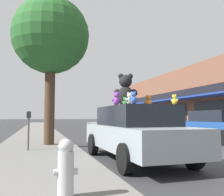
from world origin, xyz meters
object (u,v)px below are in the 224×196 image
object	(u,v)px
teddy_bear_white	(133,99)
teddy_bear_orange	(148,101)
teddy_bear_giant	(126,91)
teddy_bear_green	(125,102)
teddy_bear_cream	(129,99)
teddy_bear_pink	(122,102)
teddy_bear_blue	(134,98)
street_tree	(51,37)
teddy_bear_yellow	(174,100)
parking_meter	(29,125)
teddy_bear_purple	(116,99)
parked_car_far_right	(151,122)
parked_car_far_center	(217,125)
plush_art_car	(135,132)
fire_hydrant	(66,168)

from	to	relation	value
teddy_bear_white	teddy_bear_orange	bearing A→B (deg)	-85.90
teddy_bear_giant	teddy_bear_orange	xyz separation A→B (m)	(0.72, -0.01, -0.30)
teddy_bear_orange	teddy_bear_green	xyz separation A→B (m)	(-0.86, -0.31, -0.05)
teddy_bear_giant	teddy_bear_cream	distance (m)	1.07
teddy_bear_pink	teddy_bear_blue	distance (m)	1.95
street_tree	teddy_bear_white	bearing A→B (deg)	-67.49
teddy_bear_white	teddy_bear_orange	world-z (taller)	teddy_bear_orange
teddy_bear_yellow	teddy_bear_green	distance (m)	1.44
teddy_bear_giant	parking_meter	world-z (taller)	teddy_bear_giant
teddy_bear_purple	parked_car_far_right	distance (m)	13.30
teddy_bear_cream	parked_car_far_right	distance (m)	13.48
teddy_bear_blue	teddy_bear_purple	bearing A→B (deg)	-55.43
teddy_bear_orange	teddy_bear_purple	bearing A→B (deg)	19.88
parked_car_far_center	parking_meter	bearing A→B (deg)	-169.29
parked_car_far_center	parked_car_far_right	xyz separation A→B (m)	(-0.00, 7.44, 0.02)
teddy_bear_giant	parking_meter	bearing A→B (deg)	-18.92
teddy_bear_purple	teddy_bear_blue	bearing A→B (deg)	109.61
teddy_bear_giant	teddy_bear_cream	world-z (taller)	teddy_bear_giant
teddy_bear_pink	teddy_bear_orange	xyz separation A→B (m)	(0.69, -0.46, -0.00)
parked_car_far_right	parking_meter	bearing A→B (deg)	-133.98
parked_car_far_right	street_tree	world-z (taller)	street_tree
parking_meter	teddy_bear_giant	bearing A→B (deg)	-33.53
teddy_bear_yellow	teddy_bear_orange	world-z (taller)	teddy_bear_orange
parked_car_far_center	teddy_bear_white	bearing A→B (deg)	-143.34
teddy_bear_white	teddy_bear_giant	bearing A→B (deg)	-56.10
parked_car_far_right	plush_art_car	bearing A→B (deg)	-117.43
teddy_bear_blue	fire_hydrant	bearing A→B (deg)	71.11
fire_hydrant	teddy_bear_green	bearing A→B (deg)	57.67
teddy_bear_purple	fire_hydrant	size ratio (longest dim) A/B	0.46
plush_art_car	parked_car_far_right	bearing A→B (deg)	61.03
teddy_bear_orange	parking_meter	bearing A→B (deg)	-35.42
plush_art_car	teddy_bear_purple	world-z (taller)	teddy_bear_purple
fire_hydrant	parking_meter	bearing A→B (deg)	97.39
teddy_bear_orange	plush_art_car	bearing A→B (deg)	23.47
teddy_bear_giant	teddy_bear_green	world-z (taller)	teddy_bear_giant
teddy_bear_pink	street_tree	xyz separation A→B (m)	(-2.08, 2.89, 2.79)
parking_meter	teddy_bear_pink	bearing A→B (deg)	-26.36
teddy_bear_yellow	teddy_bear_orange	size ratio (longest dim) A/B	0.70
teddy_bear_pink	parked_car_far_right	distance (m)	12.10
teddy_bear_purple	parking_meter	bearing A→B (deg)	-39.10
teddy_bear_cream	parking_meter	world-z (taller)	teddy_bear_cream
plush_art_car	parked_car_far_center	world-z (taller)	parked_car_far_center
plush_art_car	teddy_bear_pink	world-z (taller)	teddy_bear_pink
teddy_bear_white	parked_car_far_right	world-z (taller)	teddy_bear_white
teddy_bear_yellow	parked_car_far_center	world-z (taller)	teddy_bear_yellow
teddy_bear_cream	parking_meter	bearing A→B (deg)	-72.97
parked_car_far_right	street_tree	size ratio (longest dim) A/B	0.75
street_tree	parking_meter	world-z (taller)	street_tree
teddy_bear_giant	fire_hydrant	bearing A→B (deg)	73.18
teddy_bear_yellow	teddy_bear_purple	bearing A→B (deg)	18.07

